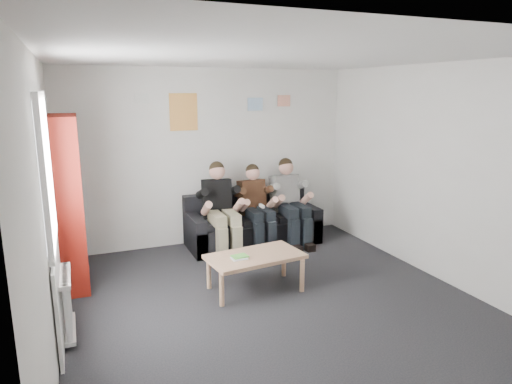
% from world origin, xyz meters
% --- Properties ---
extents(room_shell, '(5.00, 5.00, 5.00)m').
position_xyz_m(room_shell, '(0.00, 0.00, 1.35)').
color(room_shell, black).
rests_on(room_shell, ground).
extents(sofa, '(2.03, 0.83, 0.79)m').
position_xyz_m(sofa, '(0.55, 2.11, 0.28)').
color(sofa, black).
rests_on(sofa, ground).
extents(bookshelf, '(0.31, 0.94, 2.09)m').
position_xyz_m(bookshelf, '(-2.07, 1.52, 1.04)').
color(bookshelf, maroon).
rests_on(bookshelf, ground).
extents(coffee_table, '(1.12, 0.62, 0.45)m').
position_xyz_m(coffee_table, '(-0.06, 0.49, 0.39)').
color(coffee_table, tan).
rests_on(coffee_table, ground).
extents(game_cases, '(0.20, 0.16, 0.03)m').
position_xyz_m(game_cases, '(-0.28, 0.45, 0.46)').
color(game_cases, white).
rests_on(game_cases, coffee_table).
extents(person_left, '(0.43, 0.92, 1.34)m').
position_xyz_m(person_left, '(-0.02, 1.92, 0.65)').
color(person_left, black).
rests_on(person_left, sofa).
extents(person_middle, '(0.39, 0.84, 1.27)m').
position_xyz_m(person_middle, '(0.55, 1.92, 0.63)').
color(person_middle, '#482718').
rests_on(person_middle, sofa).
extents(person_right, '(0.42, 0.91, 1.33)m').
position_xyz_m(person_right, '(1.11, 1.92, 0.65)').
color(person_right, white).
rests_on(person_right, sofa).
extents(radiator, '(0.10, 0.64, 0.60)m').
position_xyz_m(radiator, '(-2.15, 0.20, 0.35)').
color(radiator, silver).
rests_on(radiator, ground).
extents(window, '(0.05, 1.30, 2.36)m').
position_xyz_m(window, '(-2.22, 0.20, 1.03)').
color(window, white).
rests_on(window, room_shell).
extents(poster_large, '(0.42, 0.01, 0.55)m').
position_xyz_m(poster_large, '(-0.40, 2.49, 2.05)').
color(poster_large, '#F1CB55').
rests_on(poster_large, room_shell).
extents(poster_blue, '(0.25, 0.01, 0.20)m').
position_xyz_m(poster_blue, '(0.75, 2.49, 2.15)').
color(poster_blue, '#3E90D4').
rests_on(poster_blue, room_shell).
extents(poster_pink, '(0.22, 0.01, 0.18)m').
position_xyz_m(poster_pink, '(1.25, 2.49, 2.20)').
color(poster_pink, '#CC3F9F').
rests_on(poster_pink, room_shell).
extents(poster_sign, '(0.20, 0.01, 0.14)m').
position_xyz_m(poster_sign, '(-1.00, 2.49, 2.25)').
color(poster_sign, silver).
rests_on(poster_sign, room_shell).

